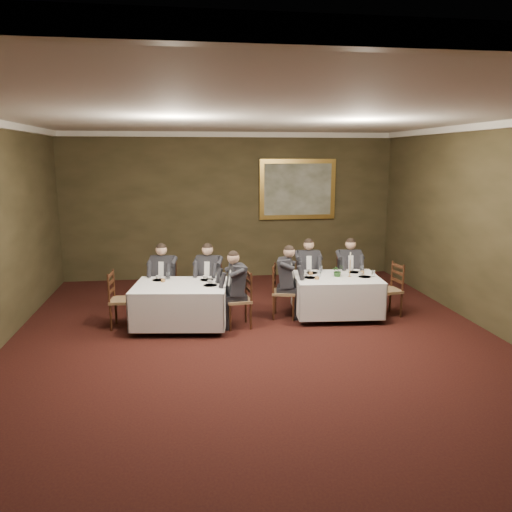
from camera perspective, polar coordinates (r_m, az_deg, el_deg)
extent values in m
plane|color=black|center=(7.72, 0.66, -11.09)|extent=(10.00, 10.00, 0.00)
cube|color=silver|center=(7.15, 0.72, 15.79)|extent=(8.00, 10.00, 0.10)
cube|color=#2F2A17|center=(12.16, -2.96, 5.70)|extent=(8.00, 0.10, 3.50)
cube|color=#2F2A17|center=(2.62, 18.54, -16.56)|extent=(8.00, 0.10, 3.50)
cube|color=white|center=(12.06, -3.02, 13.70)|extent=(8.00, 0.10, 0.12)
cube|color=white|center=(2.42, 20.69, 22.39)|extent=(8.00, 0.10, 0.12)
cube|color=black|center=(9.32, 9.21, -2.54)|extent=(1.57, 1.23, 0.04)
cube|color=white|center=(9.32, 9.22, -2.39)|extent=(1.63, 1.29, 0.02)
cube|color=white|center=(9.40, 9.15, -4.34)|extent=(1.65, 1.32, 0.65)
cube|color=black|center=(8.74, -8.65, -3.47)|extent=(1.66, 1.34, 0.04)
cube|color=white|center=(8.73, -8.66, -3.31)|extent=(1.73, 1.40, 0.02)
cube|color=white|center=(8.82, -8.59, -5.39)|extent=(1.75, 1.43, 0.65)
cube|color=olive|center=(10.05, 5.88, -2.87)|extent=(0.47, 0.45, 0.05)
cube|color=black|center=(10.18, 5.71, -1.27)|extent=(0.38, 0.05, 0.54)
cube|color=black|center=(9.97, 5.92, -0.78)|extent=(0.44, 0.34, 0.55)
sphere|color=tan|center=(9.90, 5.96, 1.37)|extent=(0.22, 0.22, 0.21)
cube|color=olive|center=(10.22, 10.50, -2.77)|extent=(0.47, 0.45, 0.05)
cube|color=black|center=(10.34, 10.28, -1.19)|extent=(0.38, 0.06, 0.54)
cube|color=black|center=(10.14, 10.57, -0.71)|extent=(0.44, 0.34, 0.55)
sphere|color=tan|center=(10.07, 10.65, 1.41)|extent=(0.22, 0.22, 0.21)
cube|color=olive|center=(9.22, 3.25, -4.13)|extent=(0.52, 0.53, 0.05)
cube|color=black|center=(9.18, 2.08, -2.62)|extent=(0.13, 0.37, 0.54)
cube|color=black|center=(9.13, 3.27, -1.87)|extent=(0.41, 0.49, 0.55)
sphere|color=tan|center=(9.05, 3.30, 0.48)|extent=(0.26, 0.26, 0.21)
cube|color=olive|center=(9.64, 14.83, -3.82)|extent=(0.48, 0.50, 0.05)
cube|color=black|center=(9.68, 15.86, -2.31)|extent=(0.09, 0.38, 0.54)
cube|color=olive|center=(9.64, -10.47, -3.63)|extent=(0.53, 0.51, 0.05)
cube|color=black|center=(9.76, -10.21, -1.95)|extent=(0.38, 0.12, 0.54)
cube|color=black|center=(9.55, -10.55, -1.45)|extent=(0.48, 0.40, 0.55)
sphere|color=tan|center=(9.47, -10.63, 0.79)|extent=(0.25, 0.25, 0.21)
cube|color=olive|center=(9.53, -5.37, -3.66)|extent=(0.54, 0.53, 0.05)
cube|color=black|center=(9.65, -5.13, -1.97)|extent=(0.37, 0.14, 0.54)
cube|color=black|center=(9.44, -5.41, -1.46)|extent=(0.49, 0.42, 0.55)
sphere|color=tan|center=(9.36, -5.46, 0.81)|extent=(0.26, 0.26, 0.21)
cube|color=olive|center=(8.72, -2.06, -5.05)|extent=(0.46, 0.48, 0.05)
cube|color=black|center=(8.69, -0.84, -3.42)|extent=(0.07, 0.38, 0.54)
cube|color=black|center=(8.62, -2.07, -2.66)|extent=(0.35, 0.45, 0.55)
sphere|color=tan|center=(8.53, -2.09, -0.18)|extent=(0.23, 0.23, 0.21)
cube|color=olive|center=(9.00, -14.95, -4.92)|extent=(0.46, 0.48, 0.05)
cube|color=black|center=(8.97, -16.22, -3.40)|extent=(0.06, 0.38, 0.54)
imported|color=#2D5926|center=(9.30, 9.33, -1.59)|extent=(0.26, 0.24, 0.24)
cylinder|color=#B78237|center=(9.36, 10.65, -2.26)|extent=(0.07, 0.07, 0.02)
cylinder|color=#B78237|center=(9.32, 10.69, -1.26)|extent=(0.02, 0.02, 0.31)
cylinder|color=white|center=(9.27, 10.74, 0.09)|extent=(0.02, 0.02, 0.14)
cylinder|color=white|center=(9.54, 6.36, -1.88)|extent=(0.25, 0.25, 0.01)
cylinder|color=white|center=(9.68, 6.14, -1.55)|extent=(0.08, 0.08, 0.05)
cylinder|color=white|center=(9.57, 7.35, -1.48)|extent=(0.06, 0.06, 0.14)
cylinder|color=white|center=(9.11, -11.04, -2.65)|extent=(0.25, 0.25, 0.01)
cylinder|color=white|center=(9.25, -11.00, -2.30)|extent=(0.08, 0.08, 0.05)
cylinder|color=white|center=(9.09, -9.99, -2.24)|extent=(0.06, 0.06, 0.14)
cube|color=#DEB751|center=(12.32, 4.76, 7.61)|extent=(1.88, 0.08, 1.46)
cube|color=#4D5035|center=(12.28, 4.81, 7.59)|extent=(1.66, 0.01, 1.24)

